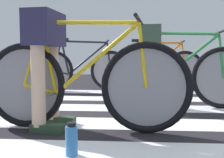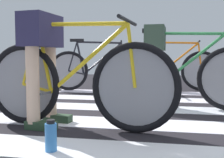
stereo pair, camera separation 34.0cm
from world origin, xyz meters
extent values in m
cube|color=black|center=(0.00, 0.00, 0.01)|extent=(18.00, 14.00, 0.02)
cube|color=silver|center=(-0.11, -1.04, 0.02)|extent=(5.20, 0.44, 0.00)
cube|color=silver|center=(0.00, -0.28, 0.02)|extent=(5.20, 0.44, 0.00)
cube|color=silver|center=(0.07, 0.49, 0.02)|extent=(5.20, 0.44, 0.00)
cube|color=silver|center=(0.10, 1.23, 0.02)|extent=(5.20, 0.44, 0.00)
cube|color=silver|center=(-0.09, 2.01, 0.02)|extent=(5.20, 0.44, 0.00)
torus|color=black|center=(-0.90, -0.45, 0.38)|extent=(0.72, 0.14, 0.72)
torus|color=black|center=(0.11, -0.57, 0.38)|extent=(0.72, 0.14, 0.72)
cylinder|color=gray|center=(-0.90, -0.45, 0.38)|extent=(0.60, 0.07, 0.61)
cylinder|color=gray|center=(0.11, -0.57, 0.38)|extent=(0.60, 0.07, 0.61)
cylinder|color=yellow|center=(-0.35, -0.51, 0.89)|extent=(0.80, 0.12, 0.05)
cylinder|color=yellow|center=(-0.29, -0.52, 0.60)|extent=(0.70, 0.11, 0.59)
cylinder|color=yellow|center=(-0.68, -0.47, 0.61)|extent=(0.16, 0.05, 0.59)
cylinder|color=yellow|center=(-0.76, -0.47, 0.35)|extent=(0.29, 0.06, 0.09)
cylinder|color=yellow|center=(-0.82, -0.46, 0.64)|extent=(0.19, 0.05, 0.53)
cylinder|color=yellow|center=(0.08, -0.56, 0.63)|extent=(0.09, 0.04, 0.50)
cube|color=black|center=(-0.74, -0.47, 0.93)|extent=(0.25, 0.12, 0.05)
cylinder|color=black|center=(0.05, -0.56, 0.90)|extent=(0.09, 0.52, 0.03)
cylinder|color=#4C4C51|center=(-0.62, -0.48, 0.32)|extent=(0.06, 0.34, 0.02)
cylinder|color=beige|center=(-0.70, -0.33, 0.51)|extent=(0.11, 0.11, 0.87)
cylinder|color=beige|center=(-0.73, -0.61, 0.51)|extent=(0.11, 0.11, 0.87)
cube|color=#2B274A|center=(-0.71, -0.47, 0.84)|extent=(0.27, 0.43, 0.28)
cube|color=#253C27|center=(-0.63, -0.34, 0.06)|extent=(0.27, 0.13, 0.07)
cube|color=#253C27|center=(-0.66, -0.62, 0.06)|extent=(0.27, 0.13, 0.07)
torus|color=black|center=(0.03, 0.60, 0.38)|extent=(0.72, 0.09, 0.72)
torus|color=black|center=(1.05, 0.54, 0.38)|extent=(0.72, 0.09, 0.72)
cylinder|color=gray|center=(0.03, 0.60, 0.38)|extent=(0.61, 0.04, 0.61)
cylinder|color=gray|center=(1.05, 0.54, 0.38)|extent=(0.61, 0.04, 0.61)
cylinder|color=#318A49|center=(0.59, 0.57, 0.89)|extent=(0.80, 0.07, 0.05)
cylinder|color=#318A49|center=(0.65, 0.56, 0.60)|extent=(0.70, 0.07, 0.59)
cylinder|color=#318A49|center=(0.25, 0.58, 0.61)|extent=(0.15, 0.04, 0.59)
cylinder|color=#318A49|center=(0.17, 0.59, 0.35)|extent=(0.29, 0.04, 0.09)
cylinder|color=#318A49|center=(0.11, 0.59, 0.64)|extent=(0.19, 0.03, 0.53)
cylinder|color=#318A49|center=(1.02, 0.54, 0.63)|extent=(0.09, 0.03, 0.50)
cube|color=black|center=(0.19, 0.59, 0.93)|extent=(0.24, 0.10, 0.05)
cylinder|color=black|center=(0.99, 0.55, 0.90)|extent=(0.05, 0.52, 0.03)
cylinder|color=#4C4C51|center=(0.31, 0.58, 0.32)|extent=(0.04, 0.34, 0.02)
cylinder|color=#A87A5B|center=(0.23, 0.73, 0.50)|extent=(0.11, 0.11, 0.87)
cylinder|color=#A87A5B|center=(0.21, 0.45, 0.50)|extent=(0.11, 0.11, 0.87)
cube|color=#2E4135|center=(0.22, 0.59, 0.84)|extent=(0.24, 0.42, 0.28)
cube|color=black|center=(0.30, 0.72, 0.06)|extent=(0.26, 0.11, 0.07)
cube|color=black|center=(0.28, 0.44, 0.06)|extent=(0.26, 0.11, 0.07)
torus|color=black|center=(-1.39, 2.08, 0.38)|extent=(0.72, 0.16, 0.72)
torus|color=black|center=(-0.38, 2.23, 0.38)|extent=(0.72, 0.16, 0.72)
cylinder|color=gray|center=(-1.39, 2.08, 0.38)|extent=(0.60, 0.10, 0.61)
cylinder|color=gray|center=(-0.38, 2.23, 0.38)|extent=(0.60, 0.10, 0.61)
cylinder|color=black|center=(-0.84, 2.16, 0.89)|extent=(0.80, 0.15, 0.05)
cylinder|color=black|center=(-0.78, 2.17, 0.60)|extent=(0.70, 0.14, 0.59)
cylinder|color=black|center=(-1.17, 2.11, 0.61)|extent=(0.16, 0.06, 0.59)
cylinder|color=black|center=(-1.25, 2.10, 0.35)|extent=(0.29, 0.07, 0.09)
cylinder|color=black|center=(-1.31, 2.09, 0.64)|extent=(0.19, 0.05, 0.53)
cylinder|color=black|center=(-0.41, 2.22, 0.63)|extent=(0.09, 0.04, 0.50)
cube|color=black|center=(-1.23, 2.10, 0.93)|extent=(0.25, 0.12, 0.05)
cylinder|color=black|center=(-0.44, 2.22, 0.90)|extent=(0.10, 0.52, 0.03)
cylinder|color=#4C4C51|center=(-1.11, 2.12, 0.32)|extent=(0.07, 0.34, 0.02)
torus|color=black|center=(-0.05, 2.51, 0.38)|extent=(0.72, 0.08, 0.72)
torus|color=black|center=(0.97, 2.47, 0.38)|extent=(0.72, 0.08, 0.72)
cylinder|color=gray|center=(-0.05, 2.51, 0.38)|extent=(0.61, 0.03, 0.61)
cylinder|color=gray|center=(0.97, 2.47, 0.38)|extent=(0.61, 0.03, 0.61)
cylinder|color=orange|center=(0.51, 2.49, 0.89)|extent=(0.80, 0.07, 0.05)
cylinder|color=orange|center=(0.57, 2.49, 0.60)|extent=(0.70, 0.06, 0.59)
cylinder|color=orange|center=(0.17, 2.50, 0.61)|extent=(0.15, 0.04, 0.59)
cylinder|color=orange|center=(0.09, 2.51, 0.35)|extent=(0.29, 0.04, 0.09)
cylinder|color=orange|center=(0.03, 2.51, 0.64)|extent=(0.19, 0.03, 0.53)
cylinder|color=orange|center=(0.94, 2.47, 0.63)|extent=(0.09, 0.03, 0.50)
cube|color=black|center=(0.11, 2.51, 0.93)|extent=(0.24, 0.10, 0.05)
cylinder|color=black|center=(0.91, 2.47, 0.90)|extent=(0.05, 0.52, 0.03)
cylinder|color=#4C4C51|center=(0.23, 2.50, 0.32)|extent=(0.03, 0.34, 0.02)
cylinder|color=#3A82CF|center=(-0.36, -1.11, 0.11)|extent=(0.07, 0.07, 0.18)
cylinder|color=black|center=(-0.36, -1.11, 0.21)|extent=(0.05, 0.05, 0.02)
camera|label=1|loc=(0.00, -2.72, 0.61)|focal=44.52mm
camera|label=2|loc=(0.34, -2.72, 0.61)|focal=44.52mm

